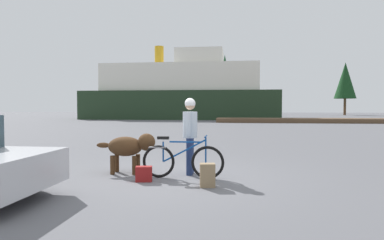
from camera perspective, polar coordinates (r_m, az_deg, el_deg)
The scene contains 13 objects.
ground_plane at distance 7.27m, azimuth -3.21°, elevation -9.60°, with size 160.00×160.00×0.00m, color slate.
bicycle at distance 7.06m, azimuth -1.67°, elevation -6.86°, with size 1.72×0.44×0.90m.
person_cyclist at distance 7.41m, azimuth -0.33°, elevation -1.48°, with size 0.32×0.53×1.68m.
dog at distance 7.66m, azimuth -10.50°, elevation -4.44°, with size 1.35×0.51×0.90m.
backpack at distance 6.35m, azimuth 2.63°, elevation -9.32°, with size 0.28×0.20×0.44m, color #8C7251.
handbag_pannier at distance 6.87m, azimuth -8.15°, elevation -9.02°, with size 0.32×0.18×0.30m, color maroon.
dock_pier at distance 33.39m, azimuth 18.74°, elevation -0.07°, with size 16.75×2.87×0.40m, color brown.
ferry_boat at distance 41.54m, azimuth -1.68°, elevation 4.58°, with size 23.07×8.23×8.93m.
sailboat_moored at distance 45.31m, azimuth -2.40°, elevation 1.01°, with size 6.95×1.95×7.66m.
pine_tree_far_left at distance 63.50m, azimuth -10.79°, elevation 6.63°, with size 3.33×3.33×9.72m.
pine_tree_center at distance 61.88m, azimuth 3.33°, elevation 7.64°, with size 3.92×3.92×11.18m.
pine_tree_far_right at distance 65.14m, azimuth 24.50°, elevation 6.08°, with size 3.68×3.68×9.23m.
pine_tree_mid_back at distance 67.80m, azimuth 5.56°, elevation 7.26°, with size 3.50×3.50×11.82m.
Camera 1 is at (1.28, -7.00, 1.50)m, focal length 31.52 mm.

